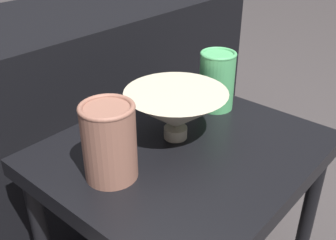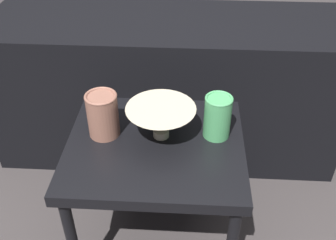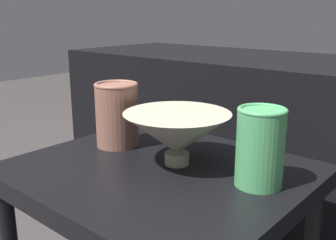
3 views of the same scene
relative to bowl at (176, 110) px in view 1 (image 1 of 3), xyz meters
name	(u,v)px [view 1 (image 1 of 3)]	position (x,y,z in m)	size (l,w,h in m)	color
table	(183,168)	(-0.02, -0.04, -0.13)	(0.58, 0.51, 0.47)	black
couch_backdrop	(42,121)	(-0.02, 0.54, -0.22)	(1.53, 0.50, 0.65)	black
bowl	(176,110)	(0.00, 0.00, 0.00)	(0.23, 0.23, 0.11)	#B2A88E
vase_textured_left	(109,141)	(-0.19, 0.00, 0.01)	(0.10, 0.10, 0.15)	brown
vase_colorful_right	(217,80)	(0.18, 0.02, 0.01)	(0.09, 0.09, 0.15)	#47995B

